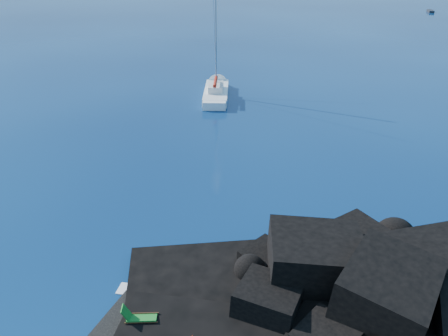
{
  "coord_description": "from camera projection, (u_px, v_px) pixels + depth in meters",
  "views": [
    {
      "loc": [
        10.27,
        -13.54,
        16.68
      ],
      "look_at": [
        2.46,
        14.64,
        2.0
      ],
      "focal_mm": 35.0,
      "sensor_mm": 36.0,
      "label": 1
    }
  ],
  "objects": [
    {
      "name": "ground",
      "position": [
        97.0,
        326.0,
        21.6
      ],
      "size": [
        400.0,
        400.0,
        0.0
      ],
      "primitive_type": "plane",
      "color": "#04143A",
      "rests_on": "ground"
    },
    {
      "name": "sailboat",
      "position": [
        216.0,
        97.0,
        55.11
      ],
      "size": [
        6.13,
        14.14,
        14.52
      ],
      "primitive_type": null,
      "rotation": [
        0.0,
        0.0,
        0.24
      ],
      "color": "white",
      "rests_on": "ground"
    },
    {
      "name": "sunbather",
      "position": [
        139.0,
        331.0,
        20.62
      ],
      "size": [
        1.66,
        1.26,
        0.24
      ],
      "primitive_type": null,
      "rotation": [
        0.0,
        0.0,
        0.55
      ],
      "color": "#E29376",
      "rests_on": "towel"
    },
    {
      "name": "surf_foam",
      "position": [
        222.0,
        278.0,
        24.71
      ],
      "size": [
        10.0,
        8.0,
        0.06
      ],
      "primitive_type": null,
      "color": "white",
      "rests_on": "ground"
    },
    {
      "name": "towel",
      "position": [
        140.0,
        334.0,
        20.69
      ],
      "size": [
        1.95,
        1.65,
        0.05
      ],
      "primitive_type": "cube",
      "rotation": [
        0.0,
        0.0,
        0.55
      ],
      "color": "white",
      "rests_on": "beach"
    },
    {
      "name": "distant_boat_a",
      "position": [
        430.0,
        12.0,
        129.43
      ],
      "size": [
        1.65,
        4.58,
        0.6
      ],
      "primitive_type": "cube",
      "rotation": [
        0.0,
        0.0,
        0.05
      ],
      "color": "black",
      "rests_on": "ground"
    },
    {
      "name": "headland",
      "position": [
        370.0,
        335.0,
        21.08
      ],
      "size": [
        24.0,
        24.0,
        3.6
      ],
      "primitive_type": null,
      "color": "black",
      "rests_on": "ground"
    },
    {
      "name": "deck_chair",
      "position": [
        141.0,
        315.0,
        21.04
      ],
      "size": [
        1.78,
        1.18,
        1.13
      ],
      "primitive_type": null,
      "rotation": [
        0.0,
        0.0,
        0.31
      ],
      "color": "#197123",
      "rests_on": "beach"
    }
  ]
}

